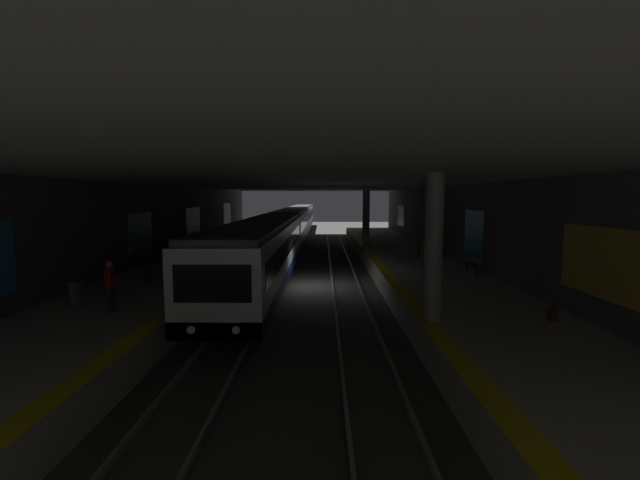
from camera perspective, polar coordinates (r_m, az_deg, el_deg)
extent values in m
plane|color=#42423F|center=(22.85, -2.00, -6.41)|extent=(120.00, 120.00, 0.00)
cube|color=gray|center=(22.90, 5.36, -6.20)|extent=(60.00, 0.09, 0.16)
cube|color=gray|center=(22.82, 1.73, -6.22)|extent=(60.00, 0.09, 0.16)
cube|color=gray|center=(22.95, -5.72, -6.18)|extent=(60.00, 0.09, 0.16)
cube|color=gray|center=(23.14, -9.29, -6.13)|extent=(60.00, 0.09, 0.16)
cube|color=#B7B2A8|center=(23.41, 14.29, -4.99)|extent=(60.00, 5.30, 1.05)
cube|color=yellow|center=(22.87, 8.58, -3.78)|extent=(60.00, 0.60, 0.01)
cube|color=#B7B2A8|center=(23.94, -17.93, -4.85)|extent=(60.00, 5.30, 1.05)
cube|color=yellow|center=(23.21, -12.45, -3.71)|extent=(60.00, 0.60, 0.01)
cube|color=#56565B|center=(23.96, 21.17, 0.54)|extent=(60.00, 0.50, 5.60)
cube|color=gold|center=(14.93, 33.83, -2.48)|extent=(3.56, 0.06, 2.10)
cube|color=#338CCC|center=(24.09, 20.36, 0.95)|extent=(2.71, 0.06, 2.45)
cube|color=#4CA566|center=(33.13, 14.78, 2.37)|extent=(2.56, 0.06, 1.81)
cube|color=#BF4C8C|center=(44.59, 11.05, 3.31)|extent=(3.40, 0.06, 2.16)
cube|color=#56565B|center=(24.70, -24.50, 0.56)|extent=(60.00, 0.50, 5.60)
cube|color=#4CA566|center=(25.06, -23.42, 1.02)|extent=(2.88, 0.06, 2.09)
cube|color=orange|center=(33.87, -17.00, 2.38)|extent=(3.39, 0.06, 2.21)
cube|color=gold|center=(44.98, -12.62, 3.30)|extent=(3.06, 0.06, 2.55)
cube|color=beige|center=(22.35, -2.06, 8.28)|extent=(60.00, 19.40, 0.40)
cylinder|color=gray|center=(13.20, 15.32, -1.02)|extent=(0.56, 0.56, 4.55)
cylinder|color=gray|center=(32.93, 6.34, 3.16)|extent=(0.56, 0.56, 4.55)
cube|color=silver|center=(21.84, -7.90, -1.55)|extent=(19.59, 2.80, 2.70)
cube|color=navy|center=(22.00, -7.86, -4.32)|extent=(19.59, 2.82, 0.56)
cube|color=black|center=(21.79, -7.91, -0.64)|extent=(18.03, 2.83, 0.90)
cube|color=#47474C|center=(21.70, -7.96, 2.30)|extent=(19.20, 2.58, 0.24)
cube|color=black|center=(16.90, -10.49, -9.04)|extent=(2.20, 1.64, 0.76)
cube|color=black|center=(27.34, -6.23, -3.25)|extent=(2.20, 1.64, 0.76)
cube|color=black|center=(12.28, -14.56, -5.84)|extent=(0.04, 2.24, 1.10)
cylinder|color=silver|center=(12.47, -11.45, -12.00)|extent=(0.04, 0.24, 0.24)
cylinder|color=silver|center=(12.79, -17.28, -11.69)|extent=(0.04, 0.24, 0.24)
cube|color=silver|center=(41.83, -3.92, 2.02)|extent=(19.59, 2.80, 2.70)
cube|color=navy|center=(41.91, -3.91, 0.56)|extent=(19.59, 2.82, 0.56)
cube|color=black|center=(41.81, -3.92, 2.50)|extent=(18.03, 2.83, 0.90)
cube|color=#47474C|center=(41.76, -3.93, 4.03)|extent=(19.20, 2.58, 0.24)
cube|color=black|center=(36.62, -4.54, -0.92)|extent=(2.20, 1.64, 0.76)
cube|color=black|center=(47.31, -3.42, 0.62)|extent=(2.20, 1.64, 0.76)
cube|color=silver|center=(61.95, -2.51, 3.28)|extent=(19.59, 2.80, 2.70)
cube|color=navy|center=(62.01, -2.51, 2.29)|extent=(19.59, 2.82, 0.56)
cube|color=black|center=(61.94, -2.52, 3.60)|extent=(18.03, 2.83, 0.90)
cube|color=#47474C|center=(61.90, -2.52, 4.64)|extent=(19.20, 2.58, 0.24)
cube|color=black|center=(56.67, -2.78, 1.50)|extent=(2.20, 1.64, 0.76)
cube|color=black|center=(67.41, -2.28, 2.20)|extent=(2.20, 1.64, 0.76)
cylinder|color=#262628|center=(21.68, 20.69, -4.07)|extent=(0.08, 0.08, 0.42)
cylinder|color=#262628|center=(22.94, 19.51, -3.50)|extent=(0.08, 0.08, 0.42)
cube|color=#4C4C51|center=(22.27, 20.11, -3.14)|extent=(1.70, 0.44, 0.08)
cube|color=#4C4C51|center=(22.31, 20.66, -2.63)|extent=(1.70, 0.06, 0.40)
cylinder|color=#262628|center=(27.81, 16.05, -1.80)|extent=(0.08, 0.08, 0.42)
cylinder|color=#262628|center=(29.11, 15.33, -1.44)|extent=(0.08, 0.08, 0.42)
cube|color=#4C4C51|center=(28.43, 15.70, -1.12)|extent=(1.70, 0.44, 0.08)
cube|color=#4C4C51|center=(28.47, 16.14, -0.71)|extent=(1.70, 0.06, 0.40)
cylinder|color=#262628|center=(29.82, 14.97, -1.26)|extent=(0.08, 0.08, 0.42)
cylinder|color=#262628|center=(31.13, 14.34, -0.95)|extent=(0.08, 0.08, 0.42)
cube|color=#4C4C51|center=(30.44, 14.66, -0.64)|extent=(1.70, 0.44, 0.08)
cube|color=#4C4C51|center=(30.48, 15.07, -0.26)|extent=(1.70, 0.06, 0.40)
cylinder|color=#262628|center=(23.83, -22.88, -3.29)|extent=(0.08, 0.08, 0.42)
cylinder|color=#262628|center=(25.07, -21.66, -2.80)|extent=(0.08, 0.08, 0.42)
cube|color=#4C4C51|center=(24.41, -22.28, -2.46)|extent=(1.70, 0.44, 0.08)
cube|color=#4C4C51|center=(24.47, -22.77, -1.99)|extent=(1.70, 0.06, 0.40)
cylinder|color=#262628|center=(31.64, -16.88, -0.91)|extent=(0.08, 0.08, 0.42)
cylinder|color=#262628|center=(32.94, -16.18, -0.64)|extent=(0.08, 0.08, 0.42)
cube|color=#4C4C51|center=(32.26, -16.54, -0.33)|extent=(1.70, 0.44, 0.08)
cube|color=#4C4C51|center=(32.31, -16.92, 0.02)|extent=(1.70, 0.06, 0.40)
cylinder|color=#363636|center=(26.77, 13.39, -1.63)|extent=(0.16, 0.16, 0.78)
cylinder|color=#363636|center=(26.96, 13.29, -1.57)|extent=(0.16, 0.16, 0.78)
cube|color=maroon|center=(26.79, 13.38, -0.19)|extent=(0.36, 0.22, 0.55)
cylinder|color=maroon|center=(26.55, 13.49, -0.35)|extent=(0.10, 0.10, 0.52)
cylinder|color=maroon|center=(27.04, 13.26, -0.24)|extent=(0.10, 0.10, 0.52)
sphere|color=tan|center=(26.75, 13.40, 0.62)|extent=(0.21, 0.21, 0.21)
cylinder|color=#252525|center=(23.08, 14.59, -2.79)|extent=(0.16, 0.16, 0.82)
cylinder|color=#252525|center=(23.27, 14.47, -2.71)|extent=(0.16, 0.16, 0.82)
cube|color=#2D754C|center=(23.08, 14.58, -1.03)|extent=(0.36, 0.22, 0.58)
cylinder|color=#2D754C|center=(22.85, 14.73, -1.23)|extent=(0.10, 0.10, 0.55)
cylinder|color=#2D754C|center=(23.33, 14.43, -1.07)|extent=(0.10, 0.10, 0.55)
sphere|color=tan|center=(23.04, 14.60, -0.03)|extent=(0.22, 0.22, 0.22)
cylinder|color=#373737|center=(15.56, -26.91, -7.32)|extent=(0.16, 0.16, 0.86)
cylinder|color=#373737|center=(15.73, -26.58, -7.17)|extent=(0.16, 0.16, 0.86)
cube|color=maroon|center=(15.50, -26.87, -4.59)|extent=(0.36, 0.22, 0.61)
cylinder|color=maroon|center=(15.29, -27.29, -4.93)|extent=(0.10, 0.10, 0.58)
cylinder|color=maroon|center=(15.73, -26.44, -4.61)|extent=(0.10, 0.10, 0.58)
sphere|color=tan|center=(15.44, -26.94, -3.05)|extent=(0.23, 0.23, 0.23)
cube|color=navy|center=(19.97, -22.52, -4.60)|extent=(0.39, 0.25, 0.67)
cylinder|color=#333333|center=(19.89, -22.58, -3.22)|extent=(0.02, 0.02, 0.30)
cube|color=maroon|center=(14.92, 29.31, -8.90)|extent=(0.30, 0.20, 0.40)
cylinder|color=#595B5E|center=(17.16, -30.48, -6.33)|extent=(0.44, 0.44, 0.85)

